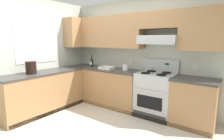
% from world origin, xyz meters
% --- Properties ---
extents(ground_plane, '(7.04, 7.04, 0.00)m').
position_xyz_m(ground_plane, '(0.00, 0.00, 0.00)').
color(ground_plane, beige).
extents(wall_back, '(4.68, 0.57, 2.55)m').
position_xyz_m(wall_back, '(0.40, 1.53, 1.48)').
color(wall_back, beige).
rests_on(wall_back, ground_plane).
extents(wall_left, '(0.47, 4.00, 2.55)m').
position_xyz_m(wall_left, '(-1.59, 0.23, 1.34)').
color(wall_left, beige).
rests_on(wall_left, ground_plane).
extents(counter_back_run, '(3.60, 0.65, 0.91)m').
position_xyz_m(counter_back_run, '(0.09, 1.24, 0.45)').
color(counter_back_run, '#A87A4C').
rests_on(counter_back_run, ground_plane).
extents(counter_left_run, '(0.63, 1.91, 0.91)m').
position_xyz_m(counter_left_run, '(-1.24, -0.00, 0.45)').
color(counter_left_run, '#A87A4C').
rests_on(counter_left_run, ground_plane).
extents(stove, '(0.76, 0.62, 1.20)m').
position_xyz_m(stove, '(0.89, 1.25, 0.48)').
color(stove, '#B7BABC').
rests_on(stove, ground_plane).
extents(wine_bottle, '(0.08, 0.08, 0.31)m').
position_xyz_m(wine_bottle, '(-0.92, 1.27, 1.03)').
color(wine_bottle, black).
rests_on(wine_bottle, counter_back_run).
extents(bowl, '(0.35, 0.25, 0.07)m').
position_xyz_m(bowl, '(-0.34, 1.17, 0.93)').
color(bowl, white).
rests_on(bowl, counter_back_run).
extents(bucket, '(0.23, 0.23, 0.26)m').
position_xyz_m(bucket, '(-1.24, -0.25, 1.04)').
color(bucket, black).
rests_on(bucket, counter_left_run).
extents(paper_towel_roll, '(0.14, 0.14, 0.13)m').
position_xyz_m(paper_towel_roll, '(0.12, 1.30, 0.98)').
color(paper_towel_roll, white).
rests_on(paper_towel_roll, counter_back_run).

